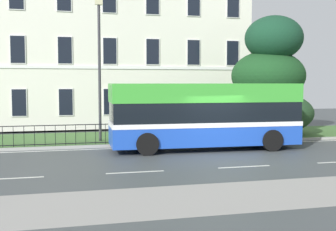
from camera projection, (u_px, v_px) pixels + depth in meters
ground_plane at (217, 154)px, 18.49m from camera, size 60.00×56.00×0.18m
georgian_townhouse at (122, 38)px, 31.19m from camera, size 16.58×8.63×12.16m
iron_verge_railing at (153, 132)px, 21.19m from camera, size 15.73×0.04×0.97m
evergreen_tree at (271, 83)px, 24.76m from camera, size 4.60×4.89×6.68m
single_decker_bus at (204, 115)px, 19.74m from camera, size 8.64×2.81×3.00m
street_lamp_post at (99, 60)px, 21.43m from camera, size 0.36×0.24×7.08m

